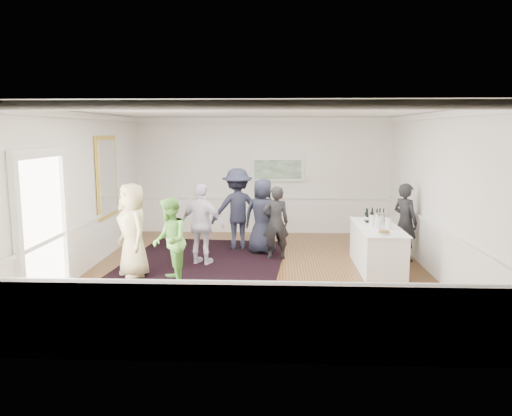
{
  "coord_description": "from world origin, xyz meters",
  "views": [
    {
      "loc": [
        0.41,
        -9.77,
        2.84
      ],
      "look_at": [
        -0.03,
        0.2,
        1.28
      ],
      "focal_mm": 35.0,
      "sensor_mm": 36.0,
      "label": 1
    }
  ],
  "objects_px": {
    "ice_bucket": "(379,219)",
    "guest_green": "(170,241)",
    "guest_dark_b": "(276,223)",
    "nut_bowl": "(384,233)",
    "guest_tan": "(133,230)",
    "guest_lilac": "(202,224)",
    "bartender": "(405,222)",
    "guest_dark_a": "(237,209)",
    "guest_navy": "(263,216)",
    "serving_table": "(377,247)"
  },
  "relations": [
    {
      "from": "guest_dark_b",
      "to": "bartender",
      "type": "bearing_deg",
      "value": 168.21
    },
    {
      "from": "guest_navy",
      "to": "nut_bowl",
      "type": "bearing_deg",
      "value": 149.1
    },
    {
      "from": "guest_lilac",
      "to": "guest_navy",
      "type": "bearing_deg",
      "value": -121.74
    },
    {
      "from": "guest_dark_a",
      "to": "guest_green",
      "type": "bearing_deg",
      "value": 55.4
    },
    {
      "from": "guest_navy",
      "to": "ice_bucket",
      "type": "distance_m",
      "value": 2.67
    },
    {
      "from": "guest_dark_a",
      "to": "guest_tan",
      "type": "bearing_deg",
      "value": 38.08
    },
    {
      "from": "guest_dark_a",
      "to": "ice_bucket",
      "type": "height_order",
      "value": "guest_dark_a"
    },
    {
      "from": "guest_navy",
      "to": "nut_bowl",
      "type": "height_order",
      "value": "guest_navy"
    },
    {
      "from": "ice_bucket",
      "to": "guest_lilac",
      "type": "bearing_deg",
      "value": -179.77
    },
    {
      "from": "guest_dark_b",
      "to": "nut_bowl",
      "type": "relative_size",
      "value": 7.1
    },
    {
      "from": "bartender",
      "to": "guest_lilac",
      "type": "distance_m",
      "value": 4.42
    },
    {
      "from": "bartender",
      "to": "ice_bucket",
      "type": "relative_size",
      "value": 6.58
    },
    {
      "from": "guest_tan",
      "to": "guest_lilac",
      "type": "relative_size",
      "value": 1.06
    },
    {
      "from": "bartender",
      "to": "nut_bowl",
      "type": "xyz_separation_m",
      "value": [
        -0.79,
        -1.59,
        0.08
      ]
    },
    {
      "from": "bartender",
      "to": "guest_tan",
      "type": "xyz_separation_m",
      "value": [
        -5.6,
        -1.49,
        0.06
      ]
    },
    {
      "from": "guest_navy",
      "to": "nut_bowl",
      "type": "relative_size",
      "value": 7.62
    },
    {
      "from": "bartender",
      "to": "guest_tan",
      "type": "bearing_deg",
      "value": 70.35
    },
    {
      "from": "guest_navy",
      "to": "guest_dark_b",
      "type": "bearing_deg",
      "value": 132.26
    },
    {
      "from": "bartender",
      "to": "guest_tan",
      "type": "distance_m",
      "value": 5.8
    },
    {
      "from": "guest_lilac",
      "to": "ice_bucket",
      "type": "distance_m",
      "value": 3.71
    },
    {
      "from": "guest_dark_a",
      "to": "nut_bowl",
      "type": "bearing_deg",
      "value": 125.6
    },
    {
      "from": "ice_bucket",
      "to": "bartender",
      "type": "bearing_deg",
      "value": 38.42
    },
    {
      "from": "bartender",
      "to": "guest_navy",
      "type": "bearing_deg",
      "value": 46.41
    },
    {
      "from": "guest_tan",
      "to": "nut_bowl",
      "type": "bearing_deg",
      "value": 51.31
    },
    {
      "from": "serving_table",
      "to": "guest_dark_b",
      "type": "relative_size",
      "value": 1.36
    },
    {
      "from": "serving_table",
      "to": "nut_bowl",
      "type": "relative_size",
      "value": 9.66
    },
    {
      "from": "nut_bowl",
      "to": "guest_tan",
      "type": "bearing_deg",
      "value": 178.84
    },
    {
      "from": "bartender",
      "to": "guest_lilac",
      "type": "bearing_deg",
      "value": 62.61
    },
    {
      "from": "guest_tan",
      "to": "guest_dark_a",
      "type": "height_order",
      "value": "guest_dark_a"
    },
    {
      "from": "bartender",
      "to": "nut_bowl",
      "type": "height_order",
      "value": "bartender"
    },
    {
      "from": "guest_lilac",
      "to": "guest_dark_a",
      "type": "relative_size",
      "value": 0.89
    },
    {
      "from": "ice_bucket",
      "to": "nut_bowl",
      "type": "relative_size",
      "value": 1.13
    },
    {
      "from": "ice_bucket",
      "to": "serving_table",
      "type": "bearing_deg",
      "value": -106.99
    },
    {
      "from": "ice_bucket",
      "to": "guest_green",
      "type": "bearing_deg",
      "value": -161.7
    },
    {
      "from": "guest_dark_b",
      "to": "guest_green",
      "type": "bearing_deg",
      "value": 32.25
    },
    {
      "from": "bartender",
      "to": "ice_bucket",
      "type": "bearing_deg",
      "value": 93.85
    },
    {
      "from": "guest_tan",
      "to": "ice_bucket",
      "type": "xyz_separation_m",
      "value": [
        4.92,
        0.95,
        0.09
      ]
    },
    {
      "from": "guest_green",
      "to": "guest_lilac",
      "type": "height_order",
      "value": "guest_lilac"
    },
    {
      "from": "guest_dark_b",
      "to": "ice_bucket",
      "type": "relative_size",
      "value": 6.29
    },
    {
      "from": "guest_dark_a",
      "to": "guest_navy",
      "type": "xyz_separation_m",
      "value": [
        0.62,
        -0.41,
        -0.1
      ]
    },
    {
      "from": "guest_dark_b",
      "to": "ice_bucket",
      "type": "xyz_separation_m",
      "value": [
        2.16,
        -0.54,
        0.2
      ]
    },
    {
      "from": "guest_tan",
      "to": "guest_lilac",
      "type": "distance_m",
      "value": 1.54
    },
    {
      "from": "ice_bucket",
      "to": "nut_bowl",
      "type": "bearing_deg",
      "value": -96.06
    },
    {
      "from": "nut_bowl",
      "to": "ice_bucket",
      "type": "bearing_deg",
      "value": 83.94
    },
    {
      "from": "guest_tan",
      "to": "guest_navy",
      "type": "height_order",
      "value": "guest_tan"
    },
    {
      "from": "serving_table",
      "to": "nut_bowl",
      "type": "xyz_separation_m",
      "value": [
        -0.05,
        -0.84,
        0.48
      ]
    },
    {
      "from": "guest_dark_b",
      "to": "guest_navy",
      "type": "relative_size",
      "value": 0.93
    },
    {
      "from": "bartender",
      "to": "guest_dark_a",
      "type": "bearing_deg",
      "value": 41.9
    },
    {
      "from": "serving_table",
      "to": "ice_bucket",
      "type": "distance_m",
      "value": 0.6
    },
    {
      "from": "guest_dark_a",
      "to": "ice_bucket",
      "type": "relative_size",
      "value": 7.5
    }
  ]
}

